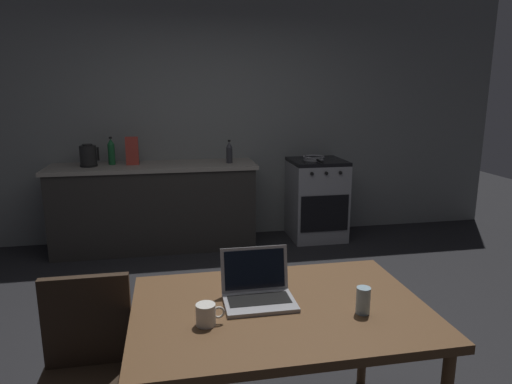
{
  "coord_description": "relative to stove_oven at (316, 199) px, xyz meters",
  "views": [
    {
      "loc": [
        -0.45,
        -2.77,
        1.69
      ],
      "look_at": [
        0.22,
        0.76,
        0.88
      ],
      "focal_mm": 31.89,
      "sensor_mm": 36.0,
      "label": 1
    }
  ],
  "objects": [
    {
      "name": "laptop",
      "position": [
        -1.26,
        -2.97,
        0.33
      ],
      "size": [
        0.32,
        0.26,
        0.23
      ],
      "rotation": [
        0.0,
        0.0,
        -0.16
      ],
      "color": "#99999E",
      "rests_on": "dining_table"
    },
    {
      "name": "coffee_mug",
      "position": [
        -1.52,
        -3.15,
        0.33
      ],
      "size": [
        0.12,
        0.08,
        0.09
      ],
      "color": "silver",
      "rests_on": "dining_table"
    },
    {
      "name": "cereal_box",
      "position": [
        -2.03,
        0.02,
        0.61
      ],
      "size": [
        0.13,
        0.05,
        0.29
      ],
      "color": "#B2382D",
      "rests_on": "kitchen_counter"
    },
    {
      "name": "back_wall",
      "position": [
        -0.88,
        0.35,
        0.96
      ],
      "size": [
        6.4,
        0.1,
        2.83
      ],
      "primitive_type": "cube",
      "color": "slate",
      "rests_on": "ground_plane"
    },
    {
      "name": "stove_oven",
      "position": [
        0.0,
        0.0,
        0.0
      ],
      "size": [
        0.6,
        0.62,
        0.92
      ],
      "color": "gray",
      "rests_on": "ground_plane"
    },
    {
      "name": "dining_table",
      "position": [
        -1.18,
        -3.04,
        0.22
      ],
      "size": [
        1.31,
        0.9,
        0.74
      ],
      "color": "brown",
      "rests_on": "ground_plane"
    },
    {
      "name": "chair",
      "position": [
        -2.03,
        -3.03,
        0.06
      ],
      "size": [
        0.4,
        0.4,
        0.9
      ],
      "rotation": [
        0.0,
        0.0,
        0.08
      ],
      "color": "#2D2116",
      "rests_on": "ground_plane"
    },
    {
      "name": "drinking_glass",
      "position": [
        -0.84,
        -3.17,
        0.34
      ],
      "size": [
        0.06,
        0.06,
        0.12
      ],
      "color": "#99B7C6",
      "rests_on": "dining_table"
    },
    {
      "name": "frying_pan",
      "position": [
        -0.05,
        -0.03,
        0.48
      ],
      "size": [
        0.25,
        0.42,
        0.05
      ],
      "color": "gray",
      "rests_on": "stove_oven"
    },
    {
      "name": "bottle_b",
      "position": [
        -2.24,
        0.08,
        0.6
      ],
      "size": [
        0.07,
        0.07,
        0.29
      ],
      "color": "#19592D",
      "rests_on": "kitchen_counter"
    },
    {
      "name": "electric_kettle",
      "position": [
        -2.46,
        0.0,
        0.57
      ],
      "size": [
        0.2,
        0.17,
        0.23
      ],
      "color": "black",
      "rests_on": "kitchen_counter"
    },
    {
      "name": "bottle",
      "position": [
        -1.01,
        -0.05,
        0.58
      ],
      "size": [
        0.07,
        0.07,
        0.25
      ],
      "color": "#2D2D33",
      "rests_on": "kitchen_counter"
    },
    {
      "name": "ground_plane",
      "position": [
        -1.18,
        -2.09,
        -0.46
      ],
      "size": [
        12.0,
        12.0,
        0.0
      ],
      "primitive_type": "plane",
      "color": "black"
    },
    {
      "name": "kitchen_counter",
      "position": [
        -1.82,
        0.0,
        0.0
      ],
      "size": [
        2.16,
        0.64,
        0.92
      ],
      "color": "#282623",
      "rests_on": "ground_plane"
    }
  ]
}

